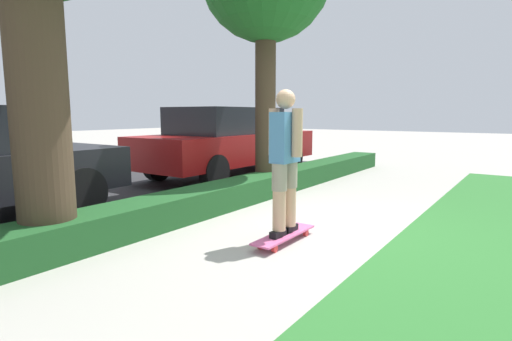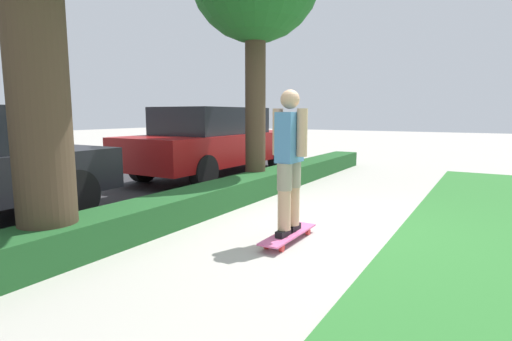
% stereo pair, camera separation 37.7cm
% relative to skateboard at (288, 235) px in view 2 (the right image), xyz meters
% --- Properties ---
extents(ground_plane, '(60.00, 60.00, 0.00)m').
position_rel_skateboard_xyz_m(ground_plane, '(0.60, 0.03, -0.08)').
color(ground_plane, '#ADA89E').
extents(street_asphalt, '(12.80, 5.00, 0.01)m').
position_rel_skateboard_xyz_m(street_asphalt, '(0.60, 4.23, -0.08)').
color(street_asphalt, '#2D2D30').
rests_on(street_asphalt, ground_plane).
extents(hedge_row, '(12.80, 0.60, 0.37)m').
position_rel_skateboard_xyz_m(hedge_row, '(0.60, 1.63, 0.11)').
color(hedge_row, '#1E5123').
rests_on(hedge_row, ground_plane).
extents(skateboard, '(1.00, 0.24, 0.10)m').
position_rel_skateboard_xyz_m(skateboard, '(0.00, 0.00, 0.00)').
color(skateboard, '#DB5B93').
rests_on(skateboard, ground_plane).
extents(skater_person, '(0.48, 0.40, 1.58)m').
position_rel_skateboard_xyz_m(skater_person, '(-0.00, 0.00, 0.86)').
color(skater_person, black).
rests_on(skater_person, skateboard).
extents(parked_car_middle, '(4.79, 1.83, 1.56)m').
position_rel_skateboard_xyz_m(parked_car_middle, '(3.45, 3.56, 0.73)').
color(parked_car_middle, maroon).
rests_on(parked_car_middle, ground_plane).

